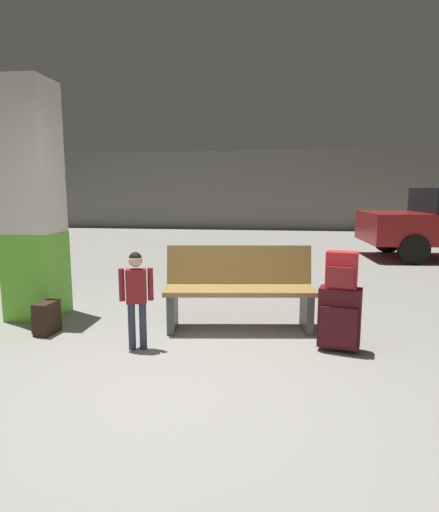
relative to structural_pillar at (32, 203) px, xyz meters
name	(u,v)px	position (x,y,z in m)	size (l,w,h in m)	color
ground_plane	(227,284)	(2.01, 2.20, -1.39)	(18.00, 18.00, 0.10)	gray
garage_back_wall	(253,191)	(2.01, 11.06, 0.06)	(18.00, 0.12, 2.80)	slate
structural_pillar	(32,203)	(0.00, 0.00, 0.00)	(0.57, 0.57, 2.71)	#66C633
bench	(239,288)	(2.41, -0.15, -0.90)	(1.65, 0.71, 0.89)	#9E7A42
suitcase	(339,318)	(3.39, -0.70, -1.02)	(0.42, 0.31, 0.60)	#471419
backpack_bright	(342,270)	(3.39, -0.70, -0.57)	(0.31, 0.24, 0.34)	red
child	(136,290)	(1.50, -0.90, -0.77)	(0.31, 0.18, 0.94)	#33384C
backpack_dark_floor	(46,318)	(0.41, -0.58, -1.18)	(0.22, 0.30, 0.34)	black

